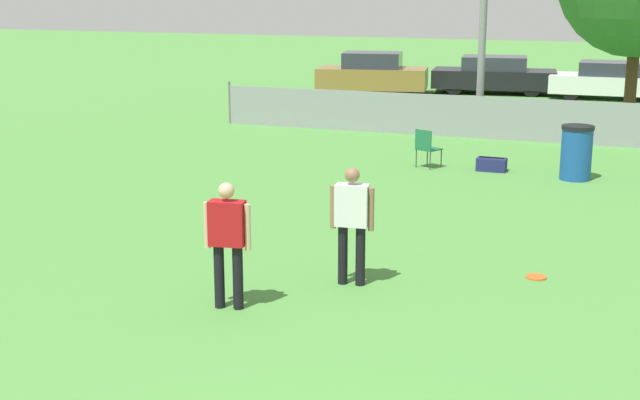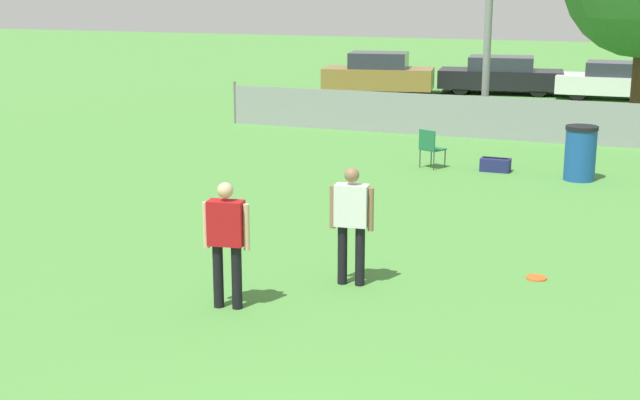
# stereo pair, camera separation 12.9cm
# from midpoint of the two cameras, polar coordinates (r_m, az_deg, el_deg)

# --- Properties ---
(fence_backline) EXTENTS (19.17, 0.07, 1.21)m
(fence_backline) POSITION_cam_midpoint_polar(r_m,az_deg,el_deg) (23.29, 16.26, 4.77)
(fence_backline) COLOR gray
(fence_backline) RESTS_ON ground_plane
(player_thrower_red) EXTENTS (0.59, 0.29, 1.60)m
(player_thrower_red) POSITION_cam_midpoint_polar(r_m,az_deg,el_deg) (10.98, -5.68, -2.31)
(player_thrower_red) COLOR black
(player_thrower_red) RESTS_ON ground_plane
(player_receiver_white) EXTENTS (0.60, 0.27, 1.60)m
(player_receiver_white) POSITION_cam_midpoint_polar(r_m,az_deg,el_deg) (11.78, 2.34, -1.13)
(player_receiver_white) COLOR black
(player_receiver_white) RESTS_ON ground_plane
(frisbee_disc) EXTENTS (0.28, 0.28, 0.03)m
(frisbee_disc) POSITION_cam_midpoint_polar(r_m,az_deg,el_deg) (12.63, 13.96, -4.85)
(frisbee_disc) COLOR #E5591E
(frisbee_disc) RESTS_ON ground_plane
(folding_chair_sideline) EXTENTS (0.58, 0.58, 0.86)m
(folding_chair_sideline) POSITION_cam_midpoint_polar(r_m,az_deg,el_deg) (19.60, 7.27, 3.43)
(folding_chair_sideline) COLOR #333338
(folding_chair_sideline) RESTS_ON ground_plane
(trash_bin) EXTENTS (0.66, 0.66, 1.13)m
(trash_bin) POSITION_cam_midpoint_polar(r_m,az_deg,el_deg) (19.02, 16.51, 2.90)
(trash_bin) COLOR #194C99
(trash_bin) RESTS_ON ground_plane
(gear_bag_sideline) EXTENTS (0.63, 0.34, 0.31)m
(gear_bag_sideline) POSITION_cam_midpoint_polar(r_m,az_deg,el_deg) (19.56, 11.35, 2.22)
(gear_bag_sideline) COLOR navy
(gear_bag_sideline) RESTS_ON ground_plane
(parked_car_tan) EXTENTS (4.23, 2.44, 1.50)m
(parked_car_tan) POSITION_cam_midpoint_polar(r_m,az_deg,el_deg) (33.04, 3.87, 8.05)
(parked_car_tan) COLOR black
(parked_car_tan) RESTS_ON ground_plane
(parked_car_dark) EXTENTS (4.65, 2.43, 1.35)m
(parked_car_dark) POSITION_cam_midpoint_polar(r_m,az_deg,el_deg) (33.61, 11.59, 7.83)
(parked_car_dark) COLOR black
(parked_car_dark) RESTS_ON ground_plane
(parked_car_white) EXTENTS (4.14, 1.94, 1.30)m
(parked_car_white) POSITION_cam_midpoint_polar(r_m,az_deg,el_deg) (32.96, 18.63, 7.23)
(parked_car_white) COLOR black
(parked_car_white) RESTS_ON ground_plane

